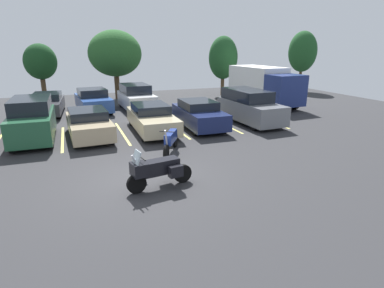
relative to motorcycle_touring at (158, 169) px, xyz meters
name	(u,v)px	position (x,y,z in m)	size (l,w,h in m)	color
ground	(145,180)	(-0.22, 0.85, -0.69)	(44.00, 44.00, 0.10)	#2D2D30
motorcycle_touring	(158,169)	(0.00, 0.00, 0.00)	(2.22, 1.02, 1.36)	black
motorcycle_second	(171,140)	(1.43, 3.23, -0.08)	(1.25, 2.05, 1.24)	black
parking_stripes	(93,136)	(-1.45, 7.22, -0.64)	(20.51, 4.75, 0.01)	#EAE066
car_green	(32,120)	(-4.13, 7.37, 0.36)	(1.87, 4.36, 2.01)	#235638
car_tan	(89,124)	(-1.63, 6.99, 0.05)	(2.09, 4.51, 1.39)	tan
car_champagne	(152,118)	(1.56, 7.04, 0.07)	(1.95, 4.92, 1.43)	#C1B289
car_navy	(199,114)	(4.23, 6.96, 0.09)	(1.97, 4.51, 1.49)	navy
car_grey	(249,107)	(7.46, 7.06, 0.30)	(2.05, 4.93, 1.91)	slate
car_far_charcoal	(47,104)	(-3.81, 13.82, 0.06)	(2.11, 4.61, 1.39)	#38383D
car_far_blue	(93,101)	(-0.90, 13.84, 0.11)	(2.33, 4.69, 1.55)	#2D519E
car_far_white	(136,97)	(2.01, 13.36, 0.23)	(2.06, 4.42, 1.78)	white
box_truck	(263,85)	(11.50, 11.88, 0.89)	(2.71, 6.80, 2.85)	navy
tree_center_right	(303,52)	(19.51, 17.59, 3.19)	(2.73, 2.73, 5.80)	#4C3823
tree_right	(223,58)	(10.92, 17.76, 2.70)	(2.60, 2.60, 5.25)	#4C3823
tree_left	(40,62)	(-4.41, 21.27, 2.44)	(2.66, 2.66, 4.59)	#4C3823
tree_far_left	(115,54)	(1.51, 19.04, 3.12)	(4.39, 4.39, 5.67)	#4C3823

